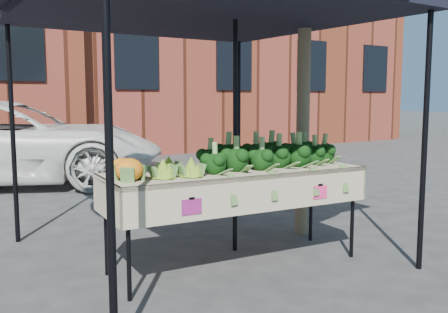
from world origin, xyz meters
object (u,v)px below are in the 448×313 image
(street_tree, at_px, (304,45))
(vehicle, at_px, (4,32))
(table, at_px, (236,218))
(canopy, at_px, (201,116))

(street_tree, bearing_deg, vehicle, 112.03)
(table, xyz_separation_m, canopy, (-0.10, 0.47, 0.92))
(canopy, height_order, vehicle, vehicle)
(table, bearing_deg, street_tree, 21.49)
(vehicle, bearing_deg, street_tree, -134.09)
(table, relative_size, vehicle, 0.46)
(vehicle, bearing_deg, table, -147.15)
(table, relative_size, street_tree, 0.58)
(table, distance_m, vehicle, 6.29)
(vehicle, xyz_separation_m, street_tree, (2.15, -5.32, -0.56))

